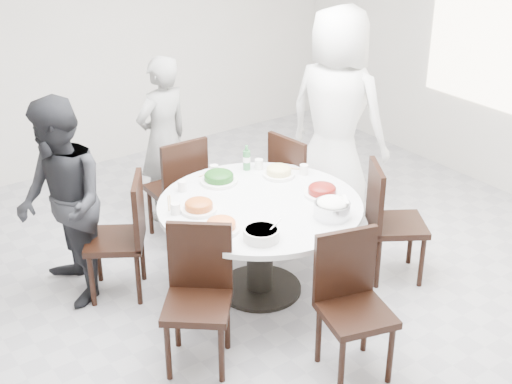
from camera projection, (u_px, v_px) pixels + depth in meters
floor at (259, 287)px, 5.54m from camera, size 6.00×6.00×0.01m
wall_back at (84, 34)px, 7.13m from camera, size 6.00×0.01×2.80m
dining_table at (260, 248)px, 5.35m from camera, size 1.50×1.50×0.75m
chair_ne at (302, 184)px, 6.13m from camera, size 0.47×0.47×0.95m
chair_n at (175, 187)px, 6.07m from camera, size 0.43×0.43×0.95m
chair_nw at (115, 238)px, 5.28m from camera, size 0.58×0.58×0.95m
chair_sw at (197, 303)px, 4.53m from camera, size 0.59×0.59×0.95m
chair_s at (356, 311)px, 4.45m from camera, size 0.52×0.52×0.95m
chair_se at (398, 222)px, 5.50m from camera, size 0.58×0.58×0.95m
diner_right at (337, 116)px, 6.23m from camera, size 0.90×1.10×1.93m
diner_middle at (163, 139)px, 6.32m from camera, size 0.61×0.46×1.51m
diner_left at (61, 204)px, 5.11m from camera, size 0.66×0.81×1.57m
dish_greens at (219, 178)px, 5.49m from camera, size 0.29×0.29×0.08m
dish_pale at (279, 172)px, 5.60m from camera, size 0.25×0.25×0.07m
dish_orange at (199, 207)px, 5.05m from camera, size 0.26×0.26×0.07m
dish_redbrown at (322, 192)px, 5.28m from camera, size 0.27×0.27×0.07m
dish_tofu at (221, 226)px, 4.80m from camera, size 0.25×0.25×0.07m
rice_bowl at (332, 210)px, 4.97m from camera, size 0.26×0.26×0.11m
soup_bowl at (261, 234)px, 4.69m from camera, size 0.24×0.24×0.08m
beverage_bottle at (247, 158)px, 5.69m from camera, size 0.06×0.06×0.21m
tea_cups at (213, 168)px, 5.65m from camera, size 0.07×0.07×0.08m
chopsticks at (210, 171)px, 5.69m from camera, size 0.24×0.04×0.01m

